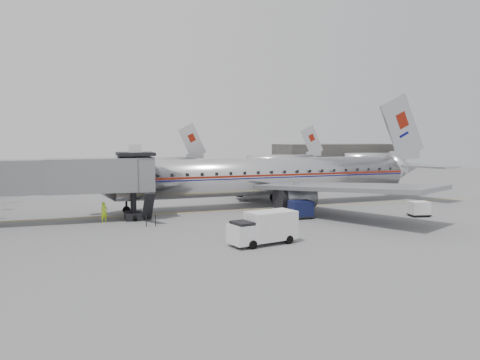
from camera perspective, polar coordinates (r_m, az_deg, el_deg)
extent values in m
plane|color=slate|center=(43.92, -0.16, -4.96)|extent=(160.00, 160.00, 0.00)
cube|color=#353230|center=(116.84, 11.84, 2.83)|extent=(30.00, 12.00, 6.00)
cube|color=gold|center=(50.47, 0.98, -3.61)|extent=(60.00, 0.15, 0.01)
cube|color=slate|center=(44.85, -17.65, 0.55)|extent=(8.00, 3.00, 3.10)
cube|color=slate|center=(45.45, -12.61, 0.73)|extent=(3.20, 3.60, 3.20)
cube|color=black|center=(45.35, -12.65, 3.12)|extent=(3.40, 3.80, 0.30)
cube|color=white|center=(45.33, -12.67, 3.75)|extent=(1.20, 0.15, 0.80)
cylinder|color=black|center=(45.35, -12.86, -2.97)|extent=(0.56, 0.56, 2.80)
cube|color=black|center=(45.51, -12.83, -4.28)|extent=(1.60, 2.20, 0.70)
cylinder|color=black|center=(44.54, -12.71, -4.55)|extent=(0.30, 0.60, 0.60)
cylinder|color=black|center=(46.50, -12.95, -4.14)|extent=(0.30, 0.60, 0.60)
cube|color=black|center=(43.19, -11.12, -3.22)|extent=(0.90, 3.20, 2.90)
cylinder|color=silver|center=(84.04, -10.36, 1.66)|extent=(14.00, 3.20, 3.20)
cube|color=silver|center=(85.07, -5.85, 4.73)|extent=(5.17, 0.26, 6.52)
cylinder|color=black|center=(83.71, -13.39, 0.14)|extent=(0.24, 0.24, 1.00)
cylinder|color=silver|center=(94.92, 5.05, 2.13)|extent=(14.00, 3.20, 3.20)
cube|color=silver|center=(97.66, 8.76, 4.76)|extent=(5.17, 0.26, 6.52)
cylinder|color=black|center=(93.38, 2.50, 0.81)|extent=(0.24, 0.24, 1.00)
cylinder|color=silver|center=(109.96, 15.80, 2.39)|extent=(14.00, 3.20, 3.20)
cube|color=silver|center=(113.78, 18.71, 4.62)|extent=(5.17, 0.26, 6.52)
cylinder|color=black|center=(107.64, 13.78, 1.26)|extent=(0.24, 0.24, 1.00)
cylinder|color=silver|center=(52.87, 3.39, 0.46)|extent=(33.81, 5.75, 4.15)
cone|color=silver|center=(48.32, -17.05, -0.22)|extent=(3.56, 4.31, 4.15)
cone|color=silver|center=(62.95, 19.23, 1.36)|extent=(4.67, 4.15, 3.94)
cube|color=maroon|center=(52.84, 3.39, 0.76)|extent=(33.81, 5.80, 0.20)
cube|color=#0B0957|center=(52.86, 3.39, 0.48)|extent=(33.81, 5.80, 0.11)
cube|color=silver|center=(62.62, 19.14, 6.07)|extent=(6.89, 0.66, 8.62)
cube|color=gray|center=(63.45, 2.41, 0.97)|extent=(12.25, 18.96, 1.33)
cube|color=gray|center=(45.69, 12.47, -0.85)|extent=(13.58, 18.80, 1.33)
cylinder|color=gray|center=(58.58, 1.53, -0.77)|extent=(3.92, 2.53, 2.36)
cylinder|color=gray|center=(48.08, 6.85, -2.14)|extent=(3.92, 2.53, 2.36)
cylinder|color=black|center=(48.90, -13.68, -3.19)|extent=(0.22, 0.22, 1.46)
cylinder|color=black|center=(56.70, 4.23, -1.84)|extent=(0.29, 0.29, 1.57)
cylinder|color=black|center=(56.74, 4.23, -2.12)|extent=(1.14, 0.45, 1.12)
cylinder|color=black|center=(51.53, 6.98, -2.59)|extent=(0.29, 0.29, 1.57)
cylinder|color=black|center=(51.57, 6.98, -2.89)|extent=(1.14, 0.45, 1.12)
cube|color=silver|center=(34.60, 3.80, -5.52)|extent=(3.92, 2.74, 2.08)
cube|color=silver|center=(33.34, 0.28, -6.61)|extent=(1.97, 2.19, 1.39)
cube|color=black|center=(33.22, 0.28, -5.61)|extent=(1.54, 1.91, 0.59)
cylinder|color=black|center=(32.89, 1.55, -7.89)|extent=(0.67, 0.39, 0.63)
cylinder|color=black|center=(34.37, -0.08, -7.32)|extent=(0.67, 0.39, 0.63)
cylinder|color=black|center=(34.67, 5.99, -7.23)|extent=(0.67, 0.39, 0.63)
cylinder|color=black|center=(36.07, 4.26, -6.72)|extent=(0.67, 0.39, 0.63)
cube|color=#0E1338|center=(45.24, 7.42, -3.44)|extent=(2.10, 1.59, 1.45)
cube|color=black|center=(45.36, 7.40, -4.41)|extent=(2.21, 1.70, 0.12)
cylinder|color=black|center=(44.46, 6.81, -4.67)|extent=(0.31, 0.13, 0.31)
cylinder|color=black|center=(45.20, 8.70, -4.53)|extent=(0.31, 0.13, 0.31)
cylinder|color=black|center=(45.56, 6.12, -4.42)|extent=(0.31, 0.13, 0.31)
cylinder|color=black|center=(46.29, 7.98, -4.28)|extent=(0.31, 0.13, 0.31)
cube|color=silver|center=(49.29, 20.99, -3.19)|extent=(1.99, 1.62, 1.25)
cube|color=black|center=(49.39, 20.97, -3.96)|extent=(2.09, 1.73, 0.11)
cylinder|color=black|center=(48.58, 20.54, -4.14)|extent=(0.28, 0.15, 0.27)
cylinder|color=black|center=(49.29, 22.00, -4.06)|extent=(0.28, 0.15, 0.27)
cylinder|color=black|center=(49.51, 19.94, -3.95)|extent=(0.28, 0.15, 0.27)
cylinder|color=black|center=(50.20, 21.38, -3.87)|extent=(0.28, 0.15, 0.27)
imported|color=#C3F71D|center=(44.66, -16.23, -3.79)|extent=(0.80, 0.70, 1.85)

